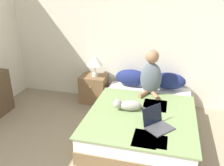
# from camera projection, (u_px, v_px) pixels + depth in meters

# --- Properties ---
(wall_back) EXTENTS (6.15, 0.05, 2.55)m
(wall_back) POSITION_uv_depth(u_px,v_px,m) (146.00, 36.00, 4.22)
(wall_back) COLOR silver
(wall_back) RESTS_ON ground_plane
(bed) EXTENTS (1.52, 1.99, 0.41)m
(bed) POSITION_uv_depth(u_px,v_px,m) (142.00, 120.00, 3.64)
(bed) COLOR brown
(bed) RESTS_ON ground_plane
(pillow_near) EXTENTS (0.59, 0.27, 0.30)m
(pillow_near) POSITION_uv_depth(u_px,v_px,m) (131.00, 77.00, 4.33)
(pillow_near) COLOR navy
(pillow_near) RESTS_ON bed
(pillow_far) EXTENTS (0.59, 0.27, 0.30)m
(pillow_far) POSITION_uv_depth(u_px,v_px,m) (169.00, 81.00, 4.18)
(pillow_far) COLOR navy
(pillow_far) RESTS_ON bed
(person_sitting) EXTENTS (0.36, 0.36, 0.76)m
(person_sitting) POSITION_uv_depth(u_px,v_px,m) (151.00, 75.00, 3.91)
(person_sitting) COLOR slate
(person_sitting) RESTS_ON bed
(cat_tabby) EXTENTS (0.54, 0.24, 0.18)m
(cat_tabby) POSITION_uv_depth(u_px,v_px,m) (128.00, 105.00, 3.48)
(cat_tabby) COLOR #A8A399
(cat_tabby) RESTS_ON bed
(laptop_open) EXTENTS (0.44, 0.44, 0.26)m
(laptop_open) POSITION_uv_depth(u_px,v_px,m) (157.00, 124.00, 3.07)
(laptop_open) COLOR #424247
(laptop_open) RESTS_ON bed
(nightstand) EXTENTS (0.49, 0.40, 0.53)m
(nightstand) POSITION_uv_depth(u_px,v_px,m) (94.00, 89.00, 4.58)
(nightstand) COLOR brown
(nightstand) RESTS_ON ground_plane
(table_lamp) EXTENTS (0.29, 0.29, 0.41)m
(table_lamp) POSITION_uv_depth(u_px,v_px,m) (95.00, 61.00, 4.36)
(table_lamp) COLOR beige
(table_lamp) RESTS_ON nightstand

